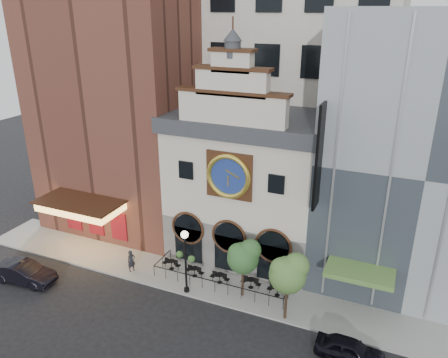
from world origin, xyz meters
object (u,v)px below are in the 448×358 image
bistro_0 (171,264)px  lamppost (185,255)px  bistro_1 (195,271)px  tree_left (244,256)px  bistro_3 (251,282)px  car_left (24,273)px  bistro_2 (220,278)px  car_right (350,350)px  pedestrian (131,261)px  bistro_4 (277,290)px  tree_right (288,272)px

bistro_0 → lamppost: (2.55, -2.20, 2.70)m
bistro_1 → tree_left: (4.41, -0.75, 2.91)m
bistro_3 → lamppost: bearing=-151.4°
car_left → tree_left: (16.38, 4.98, 2.69)m
bistro_2 → car_right: bearing=-20.9°
bistro_2 → car_left: (-14.16, -5.73, 0.22)m
pedestrian → tree_left: (9.41, 0.57, 2.46)m
bistro_2 → bistro_3: bearing=8.1°
bistro_0 → car_left: size_ratio=0.31×
bistro_1 → car_right: size_ratio=0.38×
bistro_4 → bistro_2: bearing=-177.3°
lamppost → tree_right: 7.70m
bistro_3 → car_right: car_right is taller
bistro_3 → tree_right: bearing=-34.2°
car_right → tree_left: 9.24m
lamppost → tree_left: bearing=28.3°
bistro_3 → car_right: 9.07m
bistro_1 → car_right: bearing=-17.6°
car_left → tree_left: size_ratio=1.10×
car_right → bistro_4: bearing=55.5°
bistro_4 → bistro_0: bearing=-179.9°
car_left → lamppost: bearing=-78.2°
car_left → pedestrian: size_ratio=2.76×
bistro_2 → tree_right: (5.84, -1.95, 3.21)m
car_right → car_left: (-24.57, -1.75, 0.12)m
bistro_1 → tree_left: size_ratio=0.34×
car_right → pedestrian: 17.80m
bistro_0 → lamppost: bearing=-40.7°
bistro_1 → bistro_3: 4.64m
bistro_3 → pedestrian: bearing=-170.2°
car_right → tree_right: 5.89m
bistro_2 → tree_left: bearing=-18.5°
bistro_3 → car_left: bearing=-159.9°
tree_left → bistro_1: bearing=170.3°
bistro_4 → lamppost: size_ratio=0.31×
bistro_3 → lamppost: 5.58m
lamppost → tree_right: (7.68, 0.03, 0.51)m
bistro_1 → tree_right: (8.02, -1.96, 3.21)m
bistro_3 → tree_left: (-0.22, -1.09, 2.91)m
bistro_1 → lamppost: size_ratio=0.31×
bistro_2 → lamppost: bearing=-132.8°
lamppost → tree_left: size_ratio=1.11×
bistro_4 → lamppost: 7.31m
tree_left → bistro_4: bearing=22.2°
tree_left → tree_right: 3.82m
car_left → pedestrian: pedestrian is taller
bistro_0 → car_right: bearing=-15.8°
bistro_4 → pedestrian: size_ratio=0.86×
bistro_0 → bistro_1: (2.21, -0.20, 0.00)m
bistro_1 → pedestrian: bearing=-165.1°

